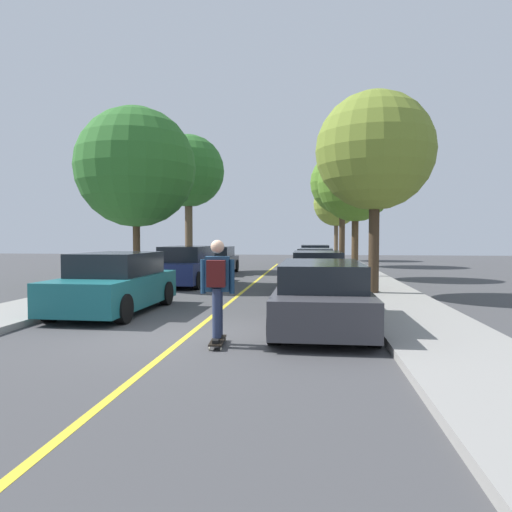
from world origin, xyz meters
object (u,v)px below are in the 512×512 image
street_tree_left_near (188,172)px  parked_car_right_farthest (315,256)px  parked_car_right_far (316,263)px  parked_car_left_far (215,261)px  parked_car_left_near (187,266)px  parked_car_right_near (317,272)px  street_tree_right_farthest (336,204)px  skateboarder (217,283)px  street_tree_right_nearest (375,152)px  street_tree_right_near (355,184)px  parked_car_left_nearest (115,284)px  street_tree_left_nearest (136,168)px  skateboard (218,341)px  parked_car_right_nearest (321,295)px  street_tree_right_far (342,183)px

street_tree_left_near → parked_car_right_farthest: bearing=33.9°
parked_car_right_far → parked_car_left_far: bearing=166.1°
parked_car_left_near → parked_car_right_near: (5.01, -1.63, -0.05)m
parked_car_right_far → street_tree_right_farthest: bearing=83.5°
skateboarder → parked_car_left_near: bearing=108.0°
parked_car_right_near → street_tree_right_nearest: (1.70, -1.36, 3.78)m
street_tree_right_near → parked_car_right_far: bearing=151.1°
parked_car_left_near → street_tree_right_nearest: street_tree_right_nearest is taller
parked_car_left_nearest → parked_car_left_far: parked_car_left_nearest is taller
parked_car_right_near → street_tree_left_nearest: bearing=173.3°
parked_car_left_near → skateboarder: size_ratio=2.72×
street_tree_left_nearest → street_tree_right_farthest: street_tree_left_nearest is taller
street_tree_right_nearest → street_tree_right_farthest: (0.00, 22.12, -0.03)m
street_tree_right_farthest → skateboard: bearing=-96.9°
parked_car_right_farthest → skateboard: 21.18m
street_tree_right_nearest → street_tree_right_near: 6.27m
parked_car_right_nearest → parked_car_right_farthest: (0.00, 19.23, -0.01)m
street_tree_right_nearest → skateboarder: street_tree_right_nearest is taller
street_tree_left_nearest → parked_car_right_far: bearing=37.0°
parked_car_left_nearest → skateboard: parked_car_left_nearest is taller
street_tree_right_near → skateboarder: size_ratio=3.35×
parked_car_right_far → street_tree_right_far: size_ratio=0.65×
parked_car_left_near → street_tree_right_far: size_ratio=0.65×
street_tree_right_far → street_tree_left_near: bearing=-147.4°
parked_car_right_nearest → parked_car_right_far: size_ratio=1.02×
parked_car_left_far → street_tree_right_near: (6.71, -2.18, 3.50)m
street_tree_right_near → street_tree_right_nearest: bearing=-90.0°
street_tree_left_near → parked_car_left_near: bearing=-75.7°
parked_car_right_far → street_tree_right_far: street_tree_right_far is taller
parked_car_left_far → street_tree_left_nearest: 7.53m
parked_car_right_farthest → street_tree_left_nearest: bearing=-119.1°
street_tree_right_near → street_tree_right_farthest: bearing=90.0°
parked_car_left_near → parked_car_right_nearest: parked_car_left_near is taller
parked_car_left_near → skateboarder: bearing=-72.0°
parked_car_left_far → street_tree_right_far: 10.47m
parked_car_left_near → street_tree_left_nearest: bearing=-153.9°
parked_car_left_nearest → street_tree_right_nearest: bearing=28.9°
street_tree_right_farthest → skateboarder: (-3.49, -29.06, -3.36)m
street_tree_left_nearest → street_tree_right_farthest: size_ratio=1.07×
parked_car_left_far → street_tree_right_farthest: size_ratio=0.67×
parked_car_right_farthest → parked_car_left_nearest: bearing=-105.6°
parked_car_right_near → street_tree_right_near: street_tree_right_near is taller
parked_car_right_nearest → parked_car_right_far: (0.00, 12.24, -0.03)m
parked_car_left_near → parked_car_right_near: parked_car_left_near is taller
street_tree_left_near → skateboard: street_tree_left_near is taller
parked_car_right_nearest → skateboard: 2.65m
parked_car_right_near → parked_car_right_farthest: same height
street_tree_right_far → skateboarder: 22.66m
parked_car_left_far → street_tree_right_farthest: (6.71, 13.68, 3.77)m
parked_car_left_nearest → parked_car_left_near: bearing=90.0°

